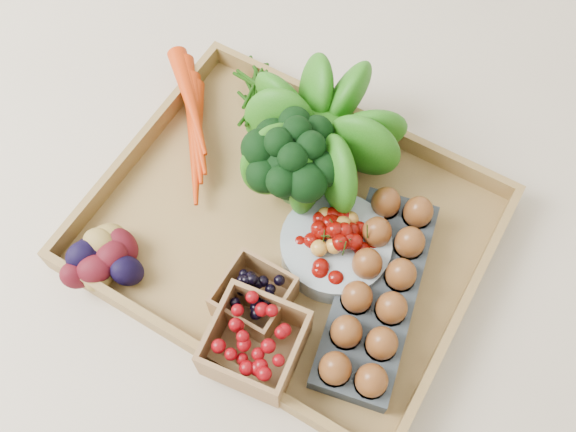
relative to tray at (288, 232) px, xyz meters
The scene contains 10 objects.
ground 0.01m from the tray, ahead, with size 4.00×4.00×0.00m, color beige.
tray is the anchor object (origin of this frame).
carrots 0.24m from the tray, 158.98° to the left, with size 0.22×0.16×0.05m, color red, non-canonical shape.
lettuce 0.16m from the tray, 97.93° to the left, with size 0.17×0.17×0.17m, color #195A0E.
broccoli 0.09m from the tray, 112.20° to the left, with size 0.14×0.14×0.11m, color black, non-canonical shape.
cherry_bowl 0.08m from the tray, ahead, with size 0.16×0.16×0.04m, color #8C9EA5.
egg_carton 0.16m from the tray, 10.40° to the right, with size 0.11×0.30×0.04m, color #3A4349.
potatoes 0.28m from the tray, 137.34° to the right, with size 0.13×0.13×0.07m, color #410A12, non-canonical shape.
punnet_blackberry 0.13m from the tray, 81.23° to the right, with size 0.09×0.09×0.06m, color black.
punnet_raspberry 0.19m from the tray, 72.61° to the right, with size 0.12×0.12×0.08m, color #6B0409.
Camera 1 is at (0.21, -0.35, 0.87)m, focal length 40.00 mm.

